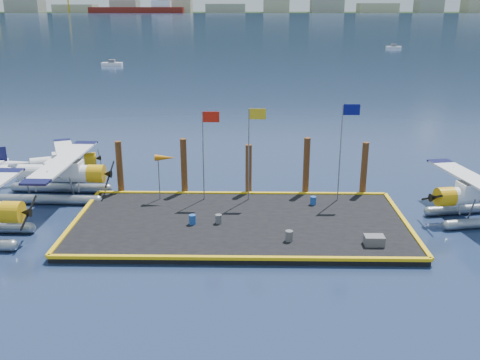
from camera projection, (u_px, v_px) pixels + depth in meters
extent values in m
plane|color=#19284C|center=(240.00, 227.00, 32.63)|extent=(4000.00, 4000.00, 0.00)
cube|color=black|center=(240.00, 224.00, 32.57)|extent=(20.00, 10.00, 0.40)
cube|color=black|center=(249.00, 11.00, 1077.34)|extent=(3000.00, 500.00, 0.30)
cube|color=#540C0C|center=(137.00, 10.00, 851.11)|extent=(150.00, 22.00, 10.00)
cube|color=white|center=(161.00, 4.00, 847.64)|extent=(30.00, 16.00, 12.00)
cone|color=black|center=(122.00, 9.00, 1462.99)|extent=(1400.00, 1400.00, 520.00)
cone|color=black|center=(232.00, 9.00, 1505.53)|extent=(1300.00, 1300.00, 430.00)
cone|color=black|center=(383.00, 10.00, 1403.95)|extent=(1100.00, 1100.00, 360.00)
cone|color=slate|center=(439.00, 8.00, 2109.64)|extent=(1300.00, 1300.00, 560.00)
cylinder|color=#DE9F0C|center=(12.00, 212.00, 30.07)|extent=(1.12, 1.30, 1.27)
cube|color=black|center=(29.00, 212.00, 30.03)|extent=(0.12, 2.44, 1.23)
cube|color=#0B0C37|center=(9.00, 171.00, 34.33)|extent=(1.67, 1.02, 0.14)
cylinder|color=gray|center=(61.00, 188.00, 38.60)|extent=(6.85, 0.84, 0.66)
cylinder|color=gray|center=(48.00, 199.00, 36.30)|extent=(6.85, 0.84, 0.66)
cylinder|color=white|center=(56.00, 173.00, 36.97)|extent=(5.15, 1.35, 1.21)
cube|color=white|center=(64.00, 168.00, 36.83)|extent=(2.46, 1.28, 0.99)
cube|color=black|center=(69.00, 165.00, 36.74)|extent=(1.57, 1.20, 0.61)
cylinder|color=#DE9F0C|center=(96.00, 174.00, 36.86)|extent=(1.13, 1.31, 1.28)
cube|color=black|center=(110.00, 174.00, 36.82)|extent=(0.13, 2.45, 1.24)
cube|color=white|center=(64.00, 160.00, 36.65)|extent=(1.91, 9.96, 0.13)
cube|color=#0B0C37|center=(85.00, 143.00, 41.15)|extent=(1.68, 1.03, 0.14)
cube|color=#0B0C37|center=(35.00, 182.00, 32.16)|extent=(1.68, 1.03, 0.14)
cylinder|color=gray|center=(58.00, 173.00, 42.08)|extent=(5.29, 2.53, 0.53)
cylinder|color=gray|center=(59.00, 181.00, 40.35)|extent=(5.29, 2.53, 0.53)
cylinder|color=white|center=(59.00, 162.00, 40.90)|extent=(4.18, 2.43, 0.97)
cube|color=white|center=(66.00, 157.00, 40.99)|extent=(2.17, 1.63, 0.80)
cube|color=black|center=(69.00, 155.00, 41.02)|extent=(1.50, 1.32, 0.49)
cylinder|color=#DE9F0C|center=(90.00, 159.00, 41.68)|extent=(1.20, 1.28, 1.03)
cube|color=black|center=(100.00, 158.00, 41.94)|extent=(0.78, 1.85, 0.99)
cube|color=white|center=(65.00, 152.00, 40.85)|extent=(4.19, 7.89, 0.11)
cube|color=#0B0C37|center=(62.00, 141.00, 44.23)|extent=(1.53, 1.23, 0.12)
cube|color=#0B0C37|center=(69.00, 165.00, 37.47)|extent=(1.53, 1.23, 0.12)
cube|color=#0B0C37|center=(0.00, 157.00, 39.28)|extent=(0.94, 0.46, 1.50)
cube|color=white|center=(2.00, 164.00, 39.49)|extent=(1.86, 3.09, 0.09)
cylinder|color=gray|center=(474.00, 208.00, 34.74)|extent=(6.39, 1.78, 0.62)
cube|color=white|center=(476.00, 189.00, 33.00)|extent=(2.44, 1.53, 0.93)
cube|color=black|center=(472.00, 187.00, 32.89)|extent=(1.62, 1.33, 0.57)
cylinder|color=#DE9F0C|center=(445.00, 197.00, 32.79)|extent=(1.23, 1.36, 1.19)
cube|color=black|center=(432.00, 198.00, 32.65)|extent=(0.48, 2.27, 1.16)
cube|color=white|center=(478.00, 182.00, 32.84)|extent=(3.22, 9.40, 0.12)
cube|color=#0B0C37|center=(440.00, 162.00, 36.99)|extent=(1.69, 1.20, 0.13)
cylinder|color=#555459|center=(219.00, 219.00, 32.10)|extent=(0.39, 0.39, 0.55)
cylinder|color=#555459|center=(289.00, 236.00, 29.69)|extent=(0.42, 0.42, 0.60)
cylinder|color=#1C479C|center=(192.00, 219.00, 31.97)|extent=(0.41, 0.41, 0.58)
cylinder|color=#1C479C|center=(313.00, 201.00, 35.11)|extent=(0.39, 0.39, 0.55)
cube|color=#555459|center=(374.00, 240.00, 29.20)|extent=(1.08, 0.72, 0.54)
cylinder|color=gray|center=(203.00, 156.00, 35.22)|extent=(0.08, 0.08, 6.00)
cube|color=red|center=(211.00, 117.00, 34.38)|extent=(1.10, 0.03, 0.70)
cylinder|color=gray|center=(249.00, 155.00, 35.14)|extent=(0.08, 0.08, 6.20)
cube|color=gold|center=(257.00, 114.00, 34.27)|extent=(1.10, 0.03, 0.70)
cylinder|color=gray|center=(340.00, 153.00, 34.99)|extent=(0.08, 0.08, 6.50)
cube|color=navy|center=(351.00, 110.00, 34.08)|extent=(1.10, 0.03, 0.70)
cylinder|color=gray|center=(159.00, 178.00, 35.74)|extent=(0.07, 0.07, 3.00)
cone|color=#CD6E0B|center=(166.00, 158.00, 35.29)|extent=(1.40, 0.44, 0.44)
cylinder|color=#4D2F16|center=(120.00, 169.00, 37.28)|extent=(0.44, 0.44, 4.00)
cylinder|color=#4D2F16|center=(184.00, 168.00, 37.17)|extent=(0.44, 0.44, 4.20)
cylinder|color=#4D2F16|center=(249.00, 171.00, 37.16)|extent=(0.44, 0.44, 3.80)
cylinder|color=#4D2F16|center=(306.00, 168.00, 37.01)|extent=(0.44, 0.44, 4.30)
cylinder|color=#4D2F16|center=(364.00, 170.00, 37.00)|extent=(0.44, 0.44, 4.00)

